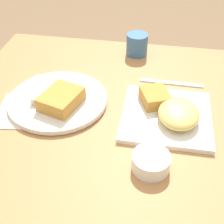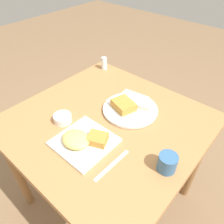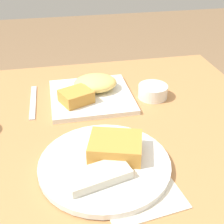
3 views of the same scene
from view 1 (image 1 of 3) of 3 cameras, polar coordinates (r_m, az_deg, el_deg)
dining_table at (r=0.93m, az=-1.83°, el=-5.14°), size 0.91×0.90×0.74m
menu_card at (r=0.91m, az=-13.05°, el=0.16°), size 0.19×0.26×0.00m
plate_square_near at (r=0.86m, az=10.44°, el=-0.08°), size 0.24×0.24×0.06m
plate_oval_far at (r=0.92m, az=-9.97°, el=2.40°), size 0.29×0.29×0.05m
sauce_ramekin at (r=0.73m, az=7.13°, el=-9.01°), size 0.09×0.09×0.04m
butter_knife at (r=1.01m, az=10.84°, el=5.23°), size 0.02×0.20×0.00m
coffee_mug at (r=1.15m, az=4.59°, el=12.23°), size 0.08×0.08×0.08m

